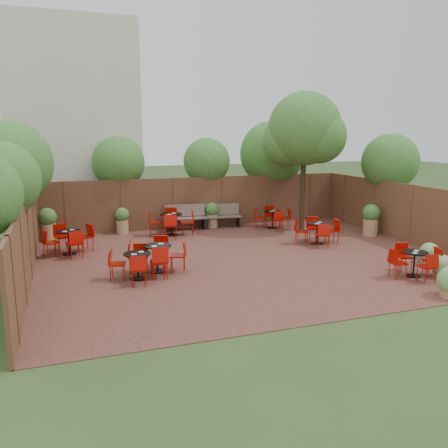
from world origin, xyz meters
name	(u,v)px	position (x,y,z in m)	size (l,w,h in m)	color
ground	(246,259)	(0.00, 0.00, 0.00)	(80.00, 80.00, 0.00)	#354F23
courtyard_paving	(246,258)	(0.00, 0.00, 0.01)	(12.00, 10.00, 0.02)	#3D1F19
fence_back	(199,202)	(0.00, 5.00, 1.00)	(12.00, 0.08, 2.00)	#502D1E
fence_left	(27,241)	(-6.00, 0.00, 1.00)	(0.08, 10.00, 2.00)	#502D1E
fence_right	(411,214)	(6.00, 0.00, 1.00)	(0.08, 10.00, 2.00)	#502D1E
neighbour_building	(74,126)	(-4.50, 8.00, 4.00)	(5.00, 4.00, 8.00)	beige
overhang_foliage	(178,162)	(-1.21, 3.44, 2.71)	(15.58, 10.60, 2.77)	#336B23
courtyard_tree	(304,133)	(3.55, 3.12, 3.70)	(2.85, 2.76, 5.21)	black
park_bench_left	(186,217)	(-0.66, 4.63, 0.52)	(1.61, 0.64, 0.97)	brown
park_bench_right	(222,215)	(0.81, 4.63, 0.49)	(1.54, 0.65, 0.92)	brown
bistro_tables	(210,238)	(-0.80, 1.11, 0.44)	(9.93, 8.42, 0.92)	black
planters	(196,219)	(-0.55, 3.57, 0.61)	(11.72, 3.89, 1.16)	#A37A51
low_shrubs	(442,269)	(3.86, -3.67, 0.33)	(2.19, 3.02, 0.72)	#A37A51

